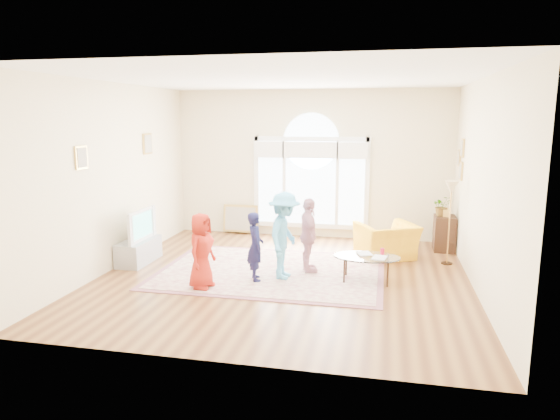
% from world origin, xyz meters
% --- Properties ---
extents(ground, '(6.00, 6.00, 0.00)m').
position_xyz_m(ground, '(0.00, 0.00, 0.00)').
color(ground, '#542F18').
rests_on(ground, ground).
extents(room_shell, '(6.00, 6.00, 6.00)m').
position_xyz_m(room_shell, '(0.01, 2.83, 1.57)').
color(room_shell, beige).
rests_on(room_shell, ground).
extents(area_rug, '(3.60, 2.60, 0.02)m').
position_xyz_m(area_rug, '(-0.26, 0.25, 0.01)').
color(area_rug, beige).
rests_on(area_rug, ground).
extents(rug_border, '(3.80, 2.80, 0.01)m').
position_xyz_m(rug_border, '(-0.26, 0.25, 0.01)').
color(rug_border, '#864E59').
rests_on(rug_border, ground).
extents(tv_console, '(0.45, 1.00, 0.42)m').
position_xyz_m(tv_console, '(-2.75, 0.30, 0.21)').
color(tv_console, '#919499').
rests_on(tv_console, ground).
extents(television, '(0.16, 0.98, 0.57)m').
position_xyz_m(television, '(-2.74, 0.30, 0.70)').
color(television, black).
rests_on(television, tv_console).
extents(coffee_table, '(1.07, 0.69, 0.54)m').
position_xyz_m(coffee_table, '(1.35, 0.08, 0.40)').
color(coffee_table, silver).
rests_on(coffee_table, ground).
extents(armchair, '(1.31, 1.26, 0.66)m').
position_xyz_m(armchair, '(1.66, 1.53, 0.33)').
color(armchair, yellow).
rests_on(armchair, ground).
extents(side_cabinet, '(0.40, 0.50, 0.70)m').
position_xyz_m(side_cabinet, '(2.78, 2.32, 0.35)').
color(side_cabinet, black).
rests_on(side_cabinet, ground).
extents(floor_lamp, '(0.26, 0.26, 1.51)m').
position_xyz_m(floor_lamp, '(2.74, 1.37, 1.28)').
color(floor_lamp, black).
rests_on(floor_lamp, ground).
extents(plant_pedestal, '(0.20, 0.20, 0.70)m').
position_xyz_m(plant_pedestal, '(2.70, 2.32, 0.35)').
color(plant_pedestal, white).
rests_on(plant_pedestal, ground).
extents(potted_plant, '(0.45, 0.42, 0.40)m').
position_xyz_m(potted_plant, '(2.70, 2.32, 0.90)').
color(potted_plant, '#33722D').
rests_on(potted_plant, plant_pedestal).
extents(leaning_picture, '(0.80, 0.14, 0.62)m').
position_xyz_m(leaning_picture, '(-1.58, 2.90, 0.00)').
color(leaning_picture, tan).
rests_on(leaning_picture, ground).
extents(child_red, '(0.46, 0.62, 1.17)m').
position_xyz_m(child_red, '(-1.11, -0.80, 0.60)').
color(child_red, '#AE2214').
rests_on(child_red, area_rug).
extents(child_navy, '(0.40, 0.48, 1.11)m').
position_xyz_m(child_navy, '(-0.40, -0.27, 0.58)').
color(child_navy, '#15163D').
rests_on(child_navy, area_rug).
extents(child_pink, '(0.53, 0.80, 1.26)m').
position_xyz_m(child_pink, '(0.37, 0.34, 0.65)').
color(child_pink, pink).
rests_on(child_pink, area_rug).
extents(child_blue, '(0.60, 0.96, 1.42)m').
position_xyz_m(child_blue, '(0.03, -0.07, 0.73)').
color(child_blue, '#54B4E8').
rests_on(child_blue, area_rug).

